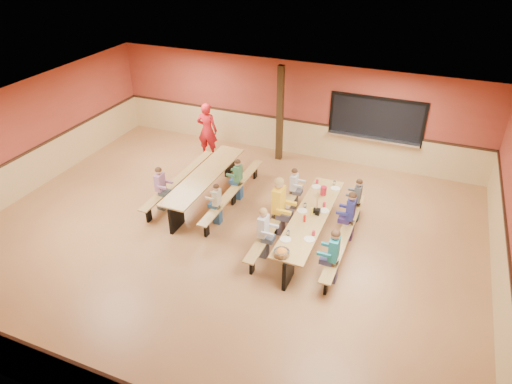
% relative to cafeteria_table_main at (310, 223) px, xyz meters
% --- Properties ---
extents(ground, '(12.00, 12.00, 0.00)m').
position_rel_cafeteria_table_main_xyz_m(ground, '(-1.95, -0.57, -0.53)').
color(ground, '#966239').
rests_on(ground, ground).
extents(room_envelope, '(12.04, 10.04, 3.02)m').
position_rel_cafeteria_table_main_xyz_m(room_envelope, '(-1.95, -0.57, 0.16)').
color(room_envelope, '#953B2B').
rests_on(room_envelope, ground).
extents(kitchen_pass_through, '(2.78, 0.28, 1.38)m').
position_rel_cafeteria_table_main_xyz_m(kitchen_pass_through, '(0.65, 4.39, 0.96)').
color(kitchen_pass_through, black).
rests_on(kitchen_pass_through, ground).
extents(structural_post, '(0.18, 0.18, 3.00)m').
position_rel_cafeteria_table_main_xyz_m(structural_post, '(-2.15, 3.83, 0.97)').
color(structural_post, black).
rests_on(structural_post, ground).
extents(cafeteria_table_main, '(1.91, 3.70, 0.74)m').
position_rel_cafeteria_table_main_xyz_m(cafeteria_table_main, '(0.00, 0.00, 0.00)').
color(cafeteria_table_main, '#A78142').
rests_on(cafeteria_table_main, ground).
extents(cafeteria_table_second, '(1.91, 3.70, 0.74)m').
position_rel_cafeteria_table_main_xyz_m(cafeteria_table_second, '(-3.19, 0.82, 0.00)').
color(cafeteria_table_second, '#A78142').
rests_on(cafeteria_table_second, ground).
extents(seated_child_white_left, '(0.39, 0.32, 1.26)m').
position_rel_cafeteria_table_main_xyz_m(seated_child_white_left, '(-0.83, -0.91, 0.10)').
color(seated_child_white_left, silver).
rests_on(seated_child_white_left, ground).
extents(seated_adult_yellow, '(0.50, 0.41, 1.48)m').
position_rel_cafeteria_table_main_xyz_m(seated_adult_yellow, '(-0.83, 0.08, 0.22)').
color(seated_adult_yellow, yellow).
rests_on(seated_adult_yellow, ground).
extents(seated_child_grey_left, '(0.34, 0.28, 1.15)m').
position_rel_cafeteria_table_main_xyz_m(seated_child_grey_left, '(-0.83, 1.27, 0.05)').
color(seated_child_grey_left, silver).
rests_on(seated_child_grey_left, ground).
extents(seated_child_teal_right, '(0.40, 0.33, 1.28)m').
position_rel_cafeteria_table_main_xyz_m(seated_child_teal_right, '(0.82, -1.13, 0.11)').
color(seated_child_teal_right, teal).
rests_on(seated_child_teal_right, ground).
extents(seated_child_navy_right, '(0.39, 0.32, 1.26)m').
position_rel_cafeteria_table_main_xyz_m(seated_child_navy_right, '(0.82, 0.48, 0.10)').
color(seated_child_navy_right, navy).
rests_on(seated_child_navy_right, ground).
extents(seated_child_char_right, '(0.35, 0.28, 1.16)m').
position_rel_cafeteria_table_main_xyz_m(seated_child_char_right, '(0.82, 1.32, 0.06)').
color(seated_child_char_right, '#464C50').
rests_on(seated_child_char_right, ground).
extents(seated_child_purple_sec, '(0.37, 0.30, 1.21)m').
position_rel_cafeteria_table_main_xyz_m(seated_child_purple_sec, '(-4.01, -0.09, 0.08)').
color(seated_child_purple_sec, '#98668E').
rests_on(seated_child_purple_sec, ground).
extents(seated_child_green_sec, '(0.35, 0.29, 1.17)m').
position_rel_cafeteria_table_main_xyz_m(seated_child_green_sec, '(-2.36, 1.14, 0.06)').
color(seated_child_green_sec, '#3A7548').
rests_on(seated_child_green_sec, ground).
extents(seated_child_tan_sec, '(0.32, 0.26, 1.11)m').
position_rel_cafeteria_table_main_xyz_m(seated_child_tan_sec, '(-2.36, -0.13, 0.03)').
color(seated_child_tan_sec, '#C0B998').
rests_on(seated_child_tan_sec, ground).
extents(standing_woman, '(0.70, 0.49, 1.80)m').
position_rel_cafeteria_table_main_xyz_m(standing_woman, '(-4.32, 3.14, 0.37)').
color(standing_woman, red).
rests_on(standing_woman, ground).
extents(punch_pitcher, '(0.16, 0.16, 0.22)m').
position_rel_cafeteria_table_main_xyz_m(punch_pitcher, '(0.03, 1.00, 0.32)').
color(punch_pitcher, '#B0172C').
rests_on(punch_pitcher, cafeteria_table_main).
extents(chip_bowl, '(0.32, 0.32, 0.15)m').
position_rel_cafeteria_table_main_xyz_m(chip_bowl, '(-0.14, -1.63, 0.29)').
color(chip_bowl, orange).
rests_on(chip_bowl, cafeteria_table_main).
extents(napkin_dispenser, '(0.10, 0.14, 0.13)m').
position_rel_cafeteria_table_main_xyz_m(napkin_dispenser, '(0.13, 0.11, 0.28)').
color(napkin_dispenser, black).
rests_on(napkin_dispenser, cafeteria_table_main).
extents(condiment_mustard, '(0.06, 0.06, 0.17)m').
position_rel_cafeteria_table_main_xyz_m(condiment_mustard, '(0.01, 0.06, 0.30)').
color(condiment_mustard, yellow).
rests_on(condiment_mustard, cafeteria_table_main).
extents(condiment_ketchup, '(0.06, 0.06, 0.17)m').
position_rel_cafeteria_table_main_xyz_m(condiment_ketchup, '(-0.06, -0.30, 0.30)').
color(condiment_ketchup, '#B2140F').
rests_on(condiment_ketchup, cafeteria_table_main).
extents(table_paddle, '(0.16, 0.16, 0.56)m').
position_rel_cafeteria_table_main_xyz_m(table_paddle, '(0.08, 0.19, 0.35)').
color(table_paddle, black).
rests_on(table_paddle, cafeteria_table_main).
extents(place_settings, '(0.65, 3.30, 0.11)m').
position_rel_cafeteria_table_main_xyz_m(place_settings, '(-0.00, -0.00, 0.27)').
color(place_settings, beige).
rests_on(place_settings, cafeteria_table_main).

